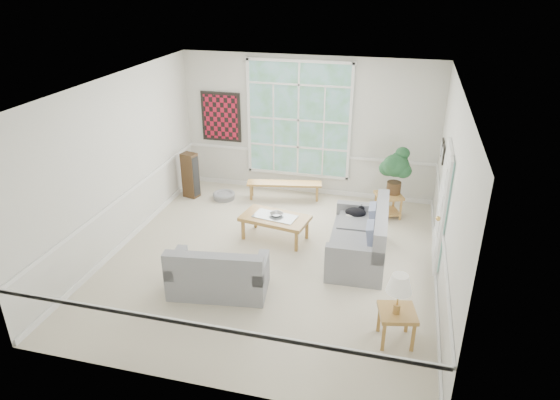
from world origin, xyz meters
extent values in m
cube|color=#C1B69D|center=(0.00, 0.00, -0.01)|extent=(5.50, 6.00, 0.01)
cube|color=white|center=(0.00, 0.00, 3.00)|extent=(5.50, 6.00, 0.02)
cube|color=silver|center=(0.00, 3.00, 1.50)|extent=(5.50, 0.02, 3.00)
cube|color=silver|center=(0.00, -3.00, 1.50)|extent=(5.50, 0.02, 3.00)
cube|color=silver|center=(-2.75, 0.00, 1.50)|extent=(0.02, 6.00, 3.00)
cube|color=silver|center=(2.75, 0.00, 1.50)|extent=(0.02, 6.00, 3.00)
cube|color=white|center=(-0.20, 2.96, 1.65)|extent=(2.30, 0.08, 2.40)
cube|color=white|center=(2.71, 0.60, 1.05)|extent=(0.08, 0.90, 2.10)
cube|color=white|center=(2.71, -0.03, 1.15)|extent=(0.08, 0.26, 1.90)
cube|color=#590E1A|center=(-1.95, 2.95, 1.60)|extent=(0.90, 0.06, 1.10)
cube|color=black|center=(2.71, 1.75, 1.55)|extent=(0.04, 0.26, 0.32)
cube|color=black|center=(2.71, 2.15, 1.55)|extent=(0.04, 0.26, 0.32)
cube|color=gray|center=(1.43, 0.40, 0.48)|extent=(0.98, 1.81, 0.96)
cube|color=gray|center=(-0.54, -1.09, 0.40)|extent=(1.58, 0.97, 0.80)
cube|color=#A47638|center=(-0.13, 0.72, 0.23)|extent=(1.32, 0.86, 0.45)
imported|color=#9E9EA3|center=(-0.11, 0.75, 0.49)|extent=(0.40, 0.40, 0.07)
cube|color=#A47638|center=(-0.39, 2.49, 0.19)|extent=(1.64, 0.61, 0.37)
cube|color=#A47638|center=(1.84, 2.18, 0.24)|extent=(0.64, 0.64, 0.49)
cube|color=#A47638|center=(2.16, -1.60, 0.24)|extent=(0.57, 0.57, 0.49)
cylinder|color=gray|center=(-1.67, 2.16, 0.07)|extent=(0.55, 0.55, 0.14)
cube|color=#3C2815|center=(-2.40, 2.11, 0.50)|extent=(0.36, 0.31, 1.00)
ellipsoid|color=black|center=(1.30, 1.02, 0.58)|extent=(0.43, 0.34, 0.18)
camera|label=1|loc=(1.98, -7.14, 4.57)|focal=32.00mm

